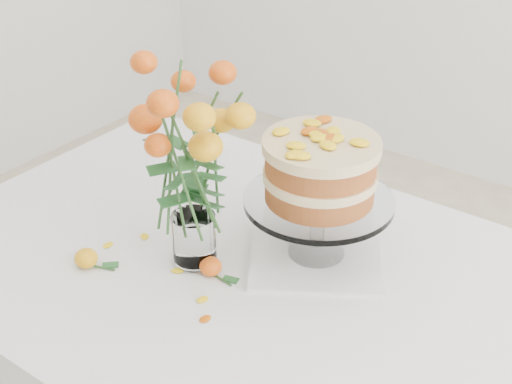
% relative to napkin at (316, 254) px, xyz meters
% --- Properties ---
extents(table, '(1.43, 0.93, 0.76)m').
position_rel_napkin_xyz_m(table, '(-0.08, -0.12, -0.09)').
color(table, tan).
rests_on(table, ground).
extents(napkin, '(0.37, 0.37, 0.01)m').
position_rel_napkin_xyz_m(napkin, '(0.00, 0.00, 0.00)').
color(napkin, silver).
rests_on(napkin, table).
extents(cake_stand, '(0.30, 0.30, 0.27)m').
position_rel_napkin_xyz_m(cake_stand, '(0.00, 0.00, 0.19)').
color(cake_stand, white).
rests_on(cake_stand, napkin).
extents(rose_vase, '(0.33, 0.33, 0.45)m').
position_rel_napkin_xyz_m(rose_vase, '(-0.19, -0.17, 0.26)').
color(rose_vase, white).
rests_on(rose_vase, table).
extents(loose_rose_near, '(0.08, 0.05, 0.04)m').
position_rel_napkin_xyz_m(loose_rose_near, '(-0.36, -0.31, 0.02)').
color(loose_rose_near, '#FFA916').
rests_on(loose_rose_near, table).
extents(loose_rose_far, '(0.08, 0.05, 0.04)m').
position_rel_napkin_xyz_m(loose_rose_far, '(-0.14, -0.18, 0.01)').
color(loose_rose_far, red).
rests_on(loose_rose_far, table).
extents(stray_petal_a, '(0.03, 0.02, 0.00)m').
position_rel_napkin_xyz_m(stray_petal_a, '(-0.20, -0.22, -0.00)').
color(stray_petal_a, yellow).
rests_on(stray_petal_a, table).
extents(stray_petal_b, '(0.03, 0.02, 0.00)m').
position_rel_napkin_xyz_m(stray_petal_b, '(-0.10, -0.26, -0.00)').
color(stray_petal_b, yellow).
rests_on(stray_petal_b, table).
extents(stray_petal_c, '(0.03, 0.02, 0.00)m').
position_rel_napkin_xyz_m(stray_petal_c, '(-0.06, -0.30, -0.00)').
color(stray_petal_c, yellow).
rests_on(stray_petal_c, table).
extents(stray_petal_d, '(0.03, 0.02, 0.00)m').
position_rel_napkin_xyz_m(stray_petal_d, '(-0.34, -0.17, -0.00)').
color(stray_petal_d, yellow).
rests_on(stray_petal_d, table).
extents(stray_petal_e, '(0.03, 0.02, 0.00)m').
position_rel_napkin_xyz_m(stray_petal_e, '(-0.38, -0.24, -0.00)').
color(stray_petal_e, yellow).
rests_on(stray_petal_e, table).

